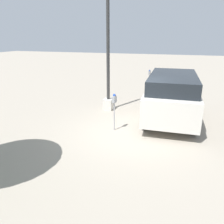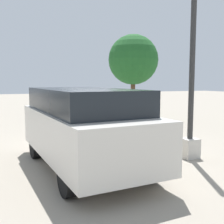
% 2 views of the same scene
% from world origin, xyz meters
% --- Properties ---
extents(ground_plane, '(80.00, 80.00, 0.00)m').
position_xyz_m(ground_plane, '(0.00, 0.00, 0.00)').
color(ground_plane, gray).
extents(parking_meter_near, '(0.22, 0.14, 1.47)m').
position_xyz_m(parking_meter_near, '(0.09, 0.52, 1.08)').
color(parking_meter_near, '#9E9EA3').
rests_on(parking_meter_near, ground).
extents(lamp_post, '(0.44, 0.44, 5.06)m').
position_xyz_m(lamp_post, '(2.43, 1.59, 1.52)').
color(lamp_post, beige).
rests_on(lamp_post, ground).
extents(parked_van, '(4.92, 2.28, 1.97)m').
position_xyz_m(parked_van, '(2.14, -1.44, 1.09)').
color(parked_van, beige).
rests_on(parked_van, ground).
extents(street_tree, '(2.60, 2.60, 4.57)m').
position_xyz_m(street_tree, '(-4.48, 3.41, 3.25)').
color(street_tree, '#513823').
rests_on(street_tree, ground).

